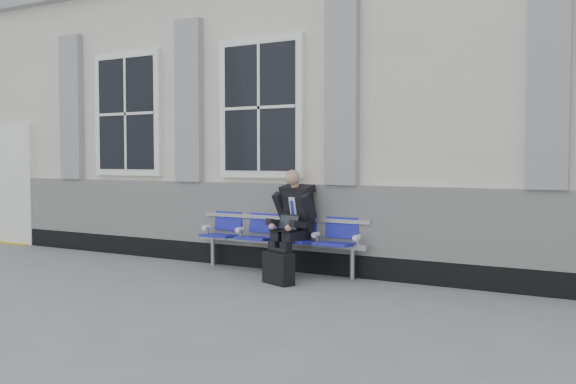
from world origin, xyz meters
The scene contains 5 objects.
ground centered at (0.00, 0.00, 0.00)m, with size 70.00×70.00×0.00m, color slate.
station_building centered at (-0.02, 3.47, 2.22)m, with size 14.40×4.40×4.49m.
bench centered at (0.72, 1.32, 0.55)m, with size 2.60×0.47×0.91m.
businessman centered at (1.01, 1.19, 0.76)m, with size 0.58×0.78×1.40m.
briefcase centered at (1.15, 0.58, 0.21)m, with size 0.47×0.33×0.45m.
Camera 1 is at (5.15, -6.13, 1.55)m, focal length 40.00 mm.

